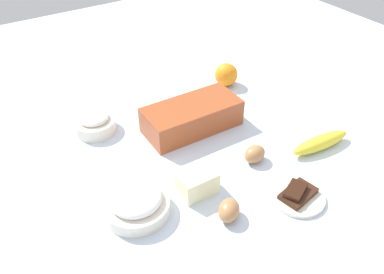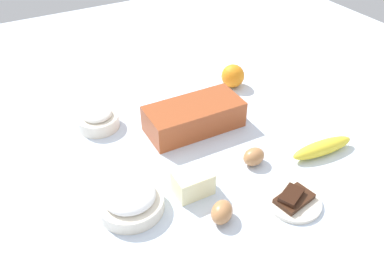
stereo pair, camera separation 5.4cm
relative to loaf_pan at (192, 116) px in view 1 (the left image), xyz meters
The scene contains 10 objects.
ground_plane 0.11m from the loaf_pan, 57.46° to the left, with size 2.40×2.40×0.02m, color silver.
loaf_pan is the anchor object (origin of this frame).
flour_bowl 0.28m from the loaf_pan, 30.10° to the right, with size 0.12×0.12×0.06m.
sugar_bowl 0.35m from the loaf_pan, 35.88° to the left, with size 0.16×0.16×0.07m.
banana 0.37m from the loaf_pan, 132.12° to the left, with size 0.19×0.04×0.04m, color yellow.
orange_fruit 0.27m from the loaf_pan, 147.97° to the right, with size 0.08×0.08×0.08m, color orange.
butter_block 0.26m from the loaf_pan, 60.14° to the left, with size 0.09×0.06×0.06m, color #F4EDB2.
egg_near_butter 0.22m from the loaf_pan, 105.47° to the left, with size 0.05×0.05×0.06m, color #B27849.
egg_beside_bowl 0.35m from the loaf_pan, 70.91° to the left, with size 0.05×0.05×0.06m, color #AD7546.
chocolate_plate 0.38m from the loaf_pan, 98.78° to the left, with size 0.13×0.13×0.03m.
Camera 1 is at (0.45, 0.70, 0.70)m, focal length 36.77 mm.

